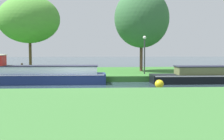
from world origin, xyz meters
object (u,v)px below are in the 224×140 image
(willow_tree_centre, at_px, (29,19))
(mooring_post_near, at_px, (22,70))
(navy_barge, at_px, (27,75))
(lamp_post, at_px, (145,50))
(willow_tree_right, at_px, (142,18))
(black_narrowboat, at_px, (199,76))
(channel_buoy, at_px, (159,84))

(willow_tree_centre, bearing_deg, mooring_post_near, -84.51)
(navy_barge, distance_m, willow_tree_centre, 7.77)
(lamp_post, bearing_deg, willow_tree_right, 85.92)
(willow_tree_right, bearing_deg, black_narrowboat, -60.02)
(black_narrowboat, xyz_separation_m, mooring_post_near, (-12.07, 1.48, 0.37))
(mooring_post_near, bearing_deg, navy_barge, -66.02)
(channel_buoy, bearing_deg, willow_tree_right, 88.61)
(willow_tree_centre, bearing_deg, black_narrowboat, -27.23)
(navy_barge, height_order, mooring_post_near, navy_barge)
(lamp_post, xyz_separation_m, channel_buoy, (-0.00, -5.35, -1.94))
(willow_tree_centre, distance_m, lamp_post, 10.35)
(willow_tree_right, height_order, mooring_post_near, willow_tree_right)
(navy_barge, bearing_deg, mooring_post_near, 113.98)
(navy_barge, xyz_separation_m, willow_tree_centre, (-1.14, 6.46, 4.17))
(mooring_post_near, bearing_deg, willow_tree_right, 23.20)
(willow_tree_centre, xyz_separation_m, willow_tree_right, (9.47, -1.13, 0.04))
(black_narrowboat, distance_m, lamp_post, 4.56)
(black_narrowboat, xyz_separation_m, lamp_post, (-3.27, 2.67, 1.72))
(willow_tree_right, distance_m, lamp_post, 3.73)
(willow_tree_right, bearing_deg, navy_barge, -147.40)
(black_narrowboat, relative_size, mooring_post_near, 6.79)
(lamp_post, height_order, channel_buoy, lamp_post)
(black_narrowboat, relative_size, lamp_post, 2.14)
(navy_barge, bearing_deg, black_narrowboat, 0.00)
(navy_barge, distance_m, black_narrowboat, 11.41)
(lamp_post, bearing_deg, black_narrowboat, -39.25)
(willow_tree_centre, height_order, mooring_post_near, willow_tree_centre)
(navy_barge, distance_m, mooring_post_near, 1.64)
(navy_barge, bearing_deg, lamp_post, 18.13)
(willow_tree_centre, relative_size, willow_tree_right, 0.93)
(black_narrowboat, xyz_separation_m, willow_tree_centre, (-12.55, 6.46, 4.29))
(mooring_post_near, distance_m, channel_buoy, 9.75)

